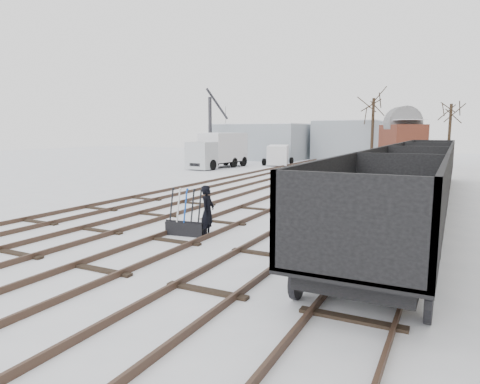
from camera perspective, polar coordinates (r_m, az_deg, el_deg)
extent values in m
plane|color=white|center=(13.13, -8.90, -6.61)|extent=(120.00, 120.00, 0.00)
cube|color=black|center=(28.30, -3.43, 1.59)|extent=(0.07, 52.00, 0.15)
cube|color=black|center=(27.61, -0.85, 1.44)|extent=(0.07, 52.00, 0.15)
cube|color=black|center=(18.52, -20.47, -2.61)|extent=(1.90, 0.20, 0.08)
cube|color=black|center=(26.93, 2.10, 1.26)|extent=(0.07, 52.00, 0.15)
cube|color=black|center=(26.36, 4.93, 1.09)|extent=(0.07, 52.00, 0.15)
cube|color=black|center=(16.47, -13.34, -3.61)|extent=(1.90, 0.20, 0.08)
cube|color=black|center=(25.83, 8.15, 0.88)|extent=(0.07, 52.00, 0.15)
cube|color=black|center=(25.41, 11.22, 0.69)|extent=(0.07, 52.00, 0.15)
cube|color=black|center=(14.75, -4.35, -4.79)|extent=(1.90, 0.20, 0.08)
cube|color=black|center=(25.04, 14.67, 0.47)|extent=(0.07, 52.00, 0.15)
cube|color=black|center=(24.78, 17.91, 0.26)|extent=(0.07, 52.00, 0.15)
cube|color=black|center=(13.48, 6.69, -6.07)|extent=(1.90, 0.20, 0.08)
cube|color=black|center=(24.59, 21.51, 0.03)|extent=(0.07, 52.00, 0.15)
cube|color=black|center=(24.51, 24.84, -0.19)|extent=(0.07, 52.00, 0.15)
cube|color=black|center=(12.80, 19.50, -7.26)|extent=(1.90, 0.20, 0.08)
cube|color=#8D969F|center=(50.62, 3.01, 6.70)|extent=(10.00, 8.00, 4.00)
cube|color=white|center=(50.60, 3.02, 9.03)|extent=(9.80, 7.84, 0.10)
cube|color=#8D969F|center=(51.58, 14.09, 6.72)|extent=(7.00, 6.00, 4.40)
cube|color=white|center=(51.58, 14.18, 9.22)|extent=(6.86, 5.88, 0.10)
cube|color=black|center=(13.88, -7.19, -4.83)|extent=(1.34, 0.58, 0.44)
cube|color=black|center=(13.82, -7.21, -3.86)|extent=(1.33, 0.46, 0.06)
cube|color=white|center=(13.82, -7.21, -3.70)|extent=(1.27, 0.41, 0.03)
cylinder|color=black|center=(13.96, -9.08, -1.73)|extent=(0.09, 0.32, 1.08)
cylinder|color=silver|center=(13.84, -8.17, -1.80)|extent=(0.09, 0.32, 1.08)
cylinder|color=#0D43B3|center=(13.73, -7.24, -1.86)|extent=(0.09, 0.32, 1.08)
cylinder|color=black|center=(13.62, -6.31, -1.93)|extent=(0.09, 0.32, 1.08)
cylinder|color=black|center=(13.51, -5.35, -1.99)|extent=(0.09, 0.32, 1.08)
imported|color=black|center=(13.44, -4.34, -2.60)|extent=(0.46, 0.64, 1.64)
cube|color=black|center=(10.34, 17.94, -6.90)|extent=(2.10, 5.78, 0.44)
cube|color=black|center=(10.29, 17.99, -5.73)|extent=(2.63, 6.57, 0.13)
cube|color=black|center=(10.38, 11.33, -0.43)|extent=(0.11, 6.57, 1.75)
cube|color=black|center=(10.02, 25.35, -1.38)|extent=(0.11, 6.57, 1.75)
cube|color=white|center=(10.26, 18.02, -5.13)|extent=(2.37, 6.31, 0.07)
cylinder|color=black|center=(8.75, 7.63, -11.60)|extent=(0.13, 0.77, 0.77)
cylinder|color=black|center=(12.36, 24.98, -6.40)|extent=(0.13, 0.77, 0.77)
cube|color=black|center=(16.57, 21.43, -1.47)|extent=(2.10, 5.78, 0.44)
cube|color=black|center=(16.54, 21.47, -0.72)|extent=(2.63, 6.57, 0.13)
cube|color=black|center=(16.59, 17.30, 2.56)|extent=(0.11, 6.57, 1.75)
cube|color=black|center=(16.37, 26.02, 2.02)|extent=(0.11, 6.57, 1.75)
cube|color=white|center=(16.52, 21.49, -0.35)|extent=(2.37, 6.31, 0.07)
cylinder|color=black|center=(14.74, 15.89, -3.66)|extent=(0.13, 0.77, 0.77)
cylinder|color=black|center=(18.64, 25.69, -1.72)|extent=(0.13, 0.77, 0.77)
cube|color=black|center=(22.89, 22.99, 0.98)|extent=(2.10, 5.78, 0.44)
cube|color=black|center=(22.87, 23.02, 1.53)|extent=(2.63, 6.57, 0.13)
cube|color=black|center=(22.91, 20.00, 3.90)|extent=(0.11, 6.57, 1.75)
cube|color=black|center=(22.75, 26.32, 3.52)|extent=(0.11, 6.57, 1.75)
cube|color=white|center=(22.86, 23.04, 1.80)|extent=(2.37, 6.31, 0.07)
cylinder|color=black|center=(20.98, 19.26, -0.34)|extent=(0.13, 0.77, 0.77)
cylinder|color=black|center=(24.98, 26.05, 0.59)|extent=(0.13, 0.77, 0.77)
cube|color=black|center=(29.25, 23.88, 2.37)|extent=(2.10, 5.78, 0.44)
cube|color=black|center=(29.23, 23.91, 2.80)|extent=(2.63, 6.57, 0.13)
cube|color=black|center=(29.26, 21.54, 4.66)|extent=(0.11, 6.57, 1.75)
cube|color=black|center=(29.14, 26.48, 4.36)|extent=(0.11, 6.57, 1.75)
cube|color=white|center=(29.22, 23.92, 3.01)|extent=(2.37, 6.31, 0.07)
cylinder|color=black|center=(27.29, 21.07, 1.46)|extent=(0.13, 0.77, 0.77)
cylinder|color=black|center=(31.34, 26.26, 1.97)|extent=(0.13, 0.77, 0.77)
cube|color=black|center=(41.43, 20.64, 4.08)|extent=(3.94, 5.34, 0.44)
cube|color=#502218|center=(41.35, 20.75, 6.39)|extent=(4.69, 6.17, 2.89)
cube|color=white|center=(41.35, 20.88, 8.93)|extent=(4.34, 5.80, 0.04)
cylinder|color=black|center=(39.84, 18.58, 3.56)|extent=(0.13, 0.78, 0.78)
cylinder|color=black|center=(43.10, 22.49, 3.68)|extent=(0.13, 0.78, 0.78)
cube|color=black|center=(38.50, -2.84, 3.99)|extent=(1.79, 6.98, 0.27)
cube|color=#ABB1B5|center=(36.27, -4.85, 4.86)|extent=(2.35, 2.03, 2.27)
cube|color=silver|center=(39.06, -2.33, 5.99)|extent=(2.74, 4.93, 2.54)
cube|color=white|center=(39.03, -2.34, 7.88)|extent=(2.69, 4.84, 0.04)
cylinder|color=black|center=(37.01, -6.00, 3.72)|extent=(0.27, 0.91, 0.91)
cylinder|color=black|center=(40.27, 0.19, 4.12)|extent=(0.27, 0.91, 0.91)
cube|color=silver|center=(41.83, 5.10, 4.97)|extent=(3.10, 4.67, 1.76)
cube|color=white|center=(41.78, 5.12, 6.20)|extent=(3.02, 4.57, 0.04)
cylinder|color=black|center=(40.94, 3.23, 4.02)|extent=(0.22, 0.69, 0.69)
cylinder|color=black|center=(42.83, 6.87, 4.16)|extent=(0.22, 0.69, 0.69)
cube|color=#2C2C31|center=(46.14, -3.96, 4.49)|extent=(1.56, 1.56, 0.68)
cylinder|color=#2C2C31|center=(46.04, -4.00, 8.30)|extent=(0.37, 0.37, 6.82)
cylinder|color=#2C2C31|center=(47.45, -3.07, 11.60)|extent=(0.34, 4.34, 3.14)
cylinder|color=black|center=(48.93, -1.99, 9.11)|extent=(0.03, 0.03, 3.83)
cylinder|color=black|center=(47.44, 17.24, 7.86)|extent=(0.30, 0.30, 6.66)
cylinder|color=black|center=(51.26, 26.14, 7.09)|extent=(0.30, 0.30, 6.13)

